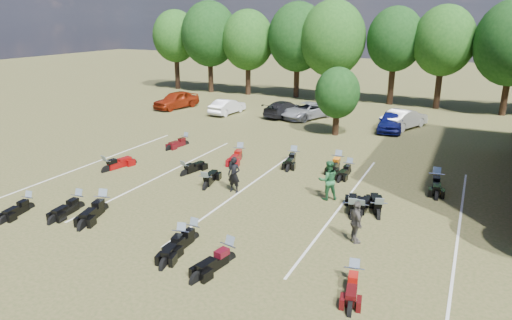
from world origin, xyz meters
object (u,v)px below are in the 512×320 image
Objects in this scene: motorcycle_14 at (185,145)px; person_grey at (356,222)px; car_4 at (391,121)px; person_black at (234,175)px; motorcycle_7 at (107,171)px; motorcycle_3 at (181,245)px; motorcycle_0 at (79,208)px; person_green at (328,180)px; car_0 at (176,100)px.

person_grey is at bearing -23.38° from motorcycle_14.
person_black reaches higher than car_4.
motorcycle_3 is at bearing 160.59° from motorcycle_7.
person_black is 7.30m from motorcycle_0.
person_green is (-0.26, -15.24, 0.22)m from car_4.
car_4 is 2.56× the size of person_grey.
motorcycle_0 is (-9.82, -5.95, -0.96)m from person_green.
motorcycle_3 is at bearing 83.23° from person_grey.
motorcycle_0 is 1.00× the size of motorcycle_3.
car_0 is 29.15m from person_grey.
motorcycle_7 is 6.62m from motorcycle_14.
car_0 is 2.45× the size of person_green.
motorcycle_3 is at bearing -41.95° from car_0.
motorcycle_14 is (8.07, -10.42, -0.80)m from car_0.
motorcycle_3 is at bearing -103.49° from car_4.
motorcycle_7 is at bearing -87.71° from motorcycle_14.
person_green is 12.65m from motorcycle_14.
car_4 is at bearing 58.00° from motorcycle_0.
motorcycle_7 is at bearing 46.43° from person_grey.
person_green is 0.86× the size of motorcycle_3.
motorcycle_3 is at bearing -14.96° from motorcycle_0.
motorcycle_0 is 6.28m from motorcycle_3.
person_green is at bearing -94.56° from car_4.
motorcycle_14 is at bearing -39.77° from car_0.
motorcycle_3 is 14.35m from motorcycle_14.
motorcycle_7 reaches higher than motorcycle_0.
person_black is 4.57m from person_green.
car_0 is 1.08× the size of car_4.
motorcycle_7 is at bearing -177.29° from person_black.
person_grey reaches higher than motorcycle_14.
person_black reaches higher than motorcycle_0.
motorcycle_0 is at bearing -119.01° from car_4.
motorcycle_0 is at bearing -52.99° from car_0.
car_0 is 1.98× the size of motorcycle_7.
car_0 is at bearing 132.36° from person_black.
person_black is 0.84× the size of motorcycle_14.
car_4 is at bearing 73.90° from person_black.
person_grey is 12.31m from motorcycle_0.
motorcycle_0 is 5.13m from motorcycle_7.
person_black is at bearing -31.81° from motorcycle_14.
car_0 is 25.01m from person_green.
motorcycle_0 is at bearing -138.02° from person_black.
car_0 is at bearing 175.62° from car_4.
person_grey is 14.81m from motorcycle_7.
person_black is 0.93× the size of person_green.
person_black is at bearing 33.67° from person_grey.
person_grey reaches higher than motorcycle_7.
car_0 is at bearing 13.90° from person_grey.
car_4 reaches higher than motorcycle_7.
person_black reaches higher than person_grey.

